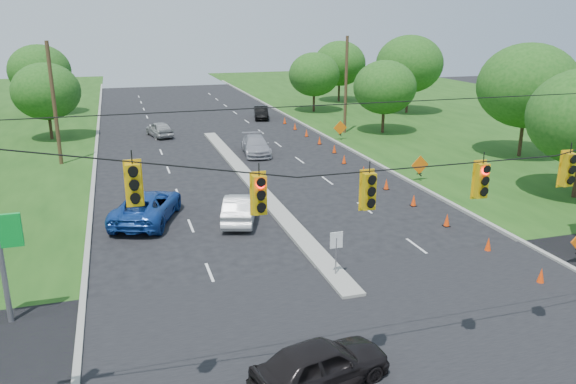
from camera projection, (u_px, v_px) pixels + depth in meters
name	position (u px, v px, depth m)	size (l,w,h in m)	color
ground	(404.00, 355.00, 18.19)	(160.00, 160.00, 0.00)	black
cross_street	(404.00, 355.00, 18.19)	(160.00, 14.00, 0.02)	black
curb_left	(95.00, 162.00, 42.75)	(0.25, 110.00, 0.16)	gray
curb_right	(341.00, 145.00, 48.43)	(0.25, 110.00, 0.16)	gray
median	(252.00, 183.00, 37.37)	(1.00, 34.00, 0.18)	gray
median_sign	(336.00, 245.00, 23.24)	(0.55, 0.06, 2.05)	gray
signal_span	(430.00, 222.00, 15.80)	(25.60, 0.32, 9.00)	#422D1C
utility_pole_far_left	(54.00, 105.00, 40.75)	(0.28, 0.28, 9.00)	#422D1C
utility_pole_far_right	(346.00, 86.00, 52.34)	(0.28, 0.28, 9.00)	#422D1C
cone_0	(541.00, 276.00, 23.04)	(0.32, 0.32, 0.70)	#FF410B
cone_1	(488.00, 244.00, 26.24)	(0.32, 0.32, 0.70)	#FF410B
cone_2	(447.00, 220.00, 29.43)	(0.32, 0.32, 0.70)	#FF410B
cone_3	(414.00, 200.00, 32.63)	(0.32, 0.32, 0.70)	#FF410B
cone_4	(386.00, 184.00, 35.83)	(0.32, 0.32, 0.70)	#FF410B
cone_5	(364.00, 171.00, 39.02)	(0.32, 0.32, 0.70)	#FF410B
cone_6	(344.00, 159.00, 42.22)	(0.32, 0.32, 0.70)	#FF410B
cone_7	(334.00, 149.00, 45.58)	(0.32, 0.32, 0.70)	#FF410B
cone_8	(320.00, 140.00, 48.78)	(0.32, 0.32, 0.70)	#FF410B
cone_9	(306.00, 133.00, 51.98)	(0.32, 0.32, 0.70)	#FF410B
cone_10	(295.00, 126.00, 55.17)	(0.32, 0.32, 0.70)	#FF410B
cone_11	(285.00, 120.00, 58.37)	(0.32, 0.32, 0.70)	#FF410B
work_sign_1	(420.00, 166.00, 37.34)	(1.27, 0.58, 1.37)	black
work_sign_2	(340.00, 128.00, 50.13)	(1.27, 0.58, 1.37)	black
tree_5	(46.00, 91.00, 49.50)	(5.88, 5.88, 6.86)	black
tree_6	(40.00, 71.00, 62.46)	(6.72, 6.72, 7.84)	black
tree_8	(528.00, 86.00, 42.82)	(7.56, 7.56, 8.82)	black
tree_9	(385.00, 87.00, 52.46)	(5.88, 5.88, 6.86)	black
tree_10	(409.00, 64.00, 63.48)	(7.56, 7.56, 8.82)	black
tree_11	(340.00, 63.00, 72.58)	(6.72, 6.72, 7.84)	black
tree_12	(314.00, 74.00, 64.68)	(5.88, 5.88, 6.86)	black
black_sedan	(321.00, 364.00, 16.50)	(1.73, 4.30, 1.47)	black
white_sedan	(240.00, 208.00, 30.06)	(1.57, 4.51, 1.48)	silver
blue_pickup	(147.00, 206.00, 30.11)	(2.74, 5.94, 1.65)	#174198
silver_car_far	(256.00, 145.00, 45.08)	(2.04, 5.01, 1.45)	#9C9BA4
silver_car_oncoming	(159.00, 129.00, 51.91)	(1.66, 4.11, 1.40)	#9D9D9D
dark_car_receding	(261.00, 113.00, 61.18)	(1.44, 4.13, 1.36)	black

